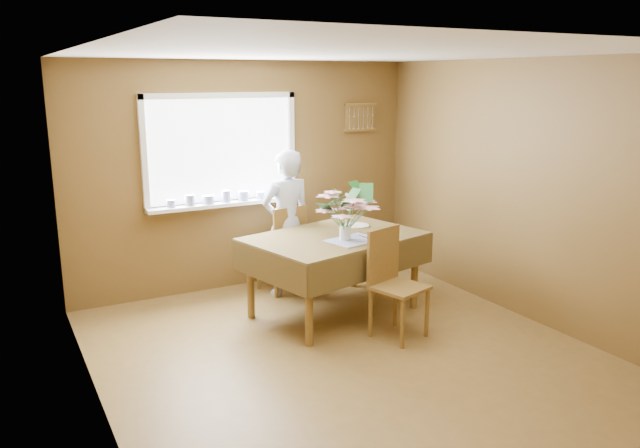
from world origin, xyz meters
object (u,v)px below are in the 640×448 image
dining_table (335,245)px  flower_bouquet (345,208)px  chair_far (285,246)px  chair_near (392,278)px  seated_woman (287,223)px

dining_table → flower_bouquet: 0.46m
chair_far → chair_near: size_ratio=0.99×
flower_bouquet → seated_woman: bearing=100.1°
chair_far → flower_bouquet: (0.17, -1.00, 0.59)m
flower_bouquet → chair_near: bearing=-69.0°
chair_near → seated_woman: seated_woman is taller
chair_near → chair_far: bearing=87.1°
seated_woman → chair_far: bearing=-90.8°
flower_bouquet → dining_table: bearing=89.3°
dining_table → chair_near: 0.76m
dining_table → chair_far: chair_far is taller
dining_table → flower_bouquet: flower_bouquet is taller
dining_table → chair_far: 0.83m
chair_near → dining_table: bearing=88.6°
dining_table → chair_far: bearing=89.3°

